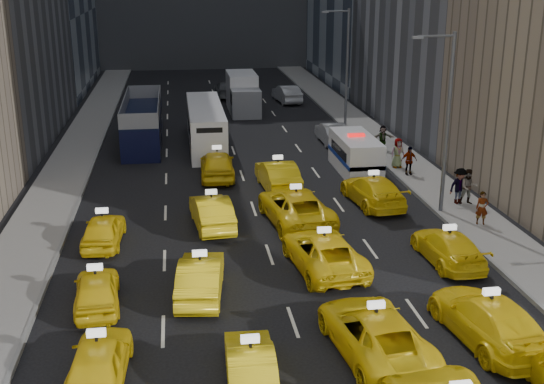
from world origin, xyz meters
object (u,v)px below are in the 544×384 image
(city_bus, at_px, (206,126))
(pedestrian_0, at_px, (482,208))
(double_decker, at_px, (143,121))
(nypd_van, at_px, (355,155))
(box_truck, at_px, (243,93))

(city_bus, distance_m, pedestrian_0, 21.56)
(city_bus, xyz_separation_m, pedestrian_0, (12.23, -17.75, -0.45))
(double_decker, relative_size, pedestrian_0, 6.92)
(double_decker, relative_size, city_bus, 1.01)
(nypd_van, bearing_deg, box_truck, 102.99)
(nypd_van, relative_size, city_bus, 0.50)
(nypd_van, relative_size, box_truck, 0.79)
(double_decker, distance_m, city_bus, 4.54)
(double_decker, height_order, city_bus, double_decker)
(box_truck, distance_m, pedestrian_0, 30.58)
(city_bus, relative_size, pedestrian_0, 6.85)
(nypd_van, relative_size, pedestrian_0, 3.44)
(nypd_van, xyz_separation_m, double_decker, (-13.02, 9.08, 0.51))
(nypd_van, bearing_deg, pedestrian_0, -71.65)
(box_truck, bearing_deg, city_bus, -107.66)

